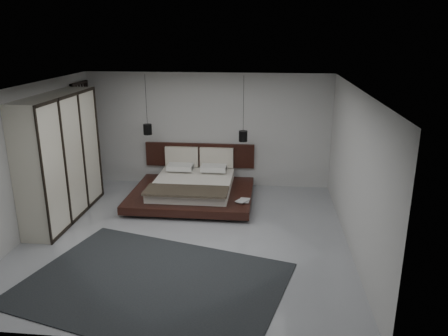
# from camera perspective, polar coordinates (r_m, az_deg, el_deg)

# --- Properties ---
(floor) EXTENTS (6.00, 6.00, 0.00)m
(floor) POSITION_cam_1_polar(r_m,az_deg,el_deg) (8.45, -4.86, -8.82)
(floor) COLOR #999CA1
(floor) RESTS_ON ground
(ceiling) EXTENTS (6.00, 6.00, 0.00)m
(ceiling) POSITION_cam_1_polar(r_m,az_deg,el_deg) (7.64, -5.40, 10.37)
(ceiling) COLOR white
(ceiling) RESTS_ON wall_back
(wall_back) EXTENTS (6.00, 0.00, 6.00)m
(wall_back) POSITION_cam_1_polar(r_m,az_deg,el_deg) (10.80, -2.12, 4.96)
(wall_back) COLOR #B0B0AE
(wall_back) RESTS_ON floor
(wall_front) EXTENTS (6.00, 0.00, 6.00)m
(wall_front) POSITION_cam_1_polar(r_m,az_deg,el_deg) (5.23, -11.37, -9.39)
(wall_front) COLOR #B0B0AE
(wall_front) RESTS_ON floor
(wall_left) EXTENTS (0.00, 6.00, 6.00)m
(wall_left) POSITION_cam_1_polar(r_m,az_deg,el_deg) (8.99, -24.24, 0.85)
(wall_left) COLOR #B0B0AE
(wall_left) RESTS_ON floor
(wall_right) EXTENTS (0.00, 6.00, 6.00)m
(wall_right) POSITION_cam_1_polar(r_m,az_deg,el_deg) (7.94, 16.65, -0.38)
(wall_right) COLOR #B0B0AE
(wall_right) RESTS_ON floor
(lattice_screen) EXTENTS (0.05, 0.90, 2.60)m
(lattice_screen) POSITION_cam_1_polar(r_m,az_deg,el_deg) (11.11, -17.81, 3.95)
(lattice_screen) COLOR black
(lattice_screen) RESTS_ON floor
(bed) EXTENTS (2.73, 2.37, 1.07)m
(bed) POSITION_cam_1_polar(r_m,az_deg,el_deg) (10.11, -4.09, -2.55)
(bed) COLOR black
(bed) RESTS_ON floor
(book_lower) EXTENTS (0.25, 0.32, 0.03)m
(book_lower) POSITION_cam_1_polar(r_m,az_deg,el_deg) (9.38, 2.01, -4.23)
(book_lower) COLOR #99724C
(book_lower) RESTS_ON bed
(book_upper) EXTENTS (0.31, 0.34, 0.02)m
(book_upper) POSITION_cam_1_polar(r_m,az_deg,el_deg) (9.35, 1.88, -4.15)
(book_upper) COLOR #99724C
(book_upper) RESTS_ON book_lower
(pendant_left) EXTENTS (0.20, 0.20, 1.39)m
(pendant_left) POSITION_cam_1_polar(r_m,az_deg,el_deg) (10.40, -9.95, 5.01)
(pendant_left) COLOR black
(pendant_left) RESTS_ON ceiling
(pendant_right) EXTENTS (0.20, 0.20, 1.49)m
(pendant_right) POSITION_cam_1_polar(r_m,az_deg,el_deg) (10.06, 2.51, 4.20)
(pendant_right) COLOR black
(pendant_right) RESTS_ON ceiling
(wardrobe) EXTENTS (0.61, 2.61, 2.56)m
(wardrobe) POSITION_cam_1_polar(r_m,az_deg,el_deg) (9.45, -20.60, 1.26)
(wardrobe) COLOR beige
(wardrobe) RESTS_ON floor
(rug) EXTENTS (4.47, 3.70, 0.02)m
(rug) POSITION_cam_1_polar(r_m,az_deg,el_deg) (7.05, -9.24, -14.69)
(rug) COLOR black
(rug) RESTS_ON floor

